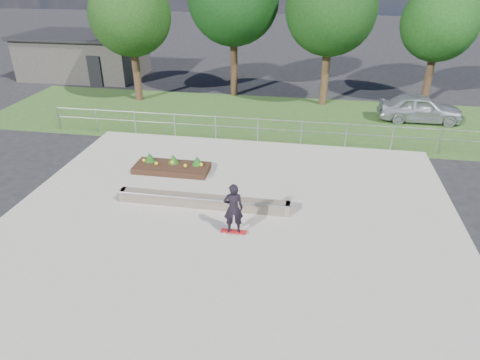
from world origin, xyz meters
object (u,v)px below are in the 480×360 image
Objects in this scene: planter_bed at (172,166)px; grind_ledge at (203,201)px; skateboarder at (233,209)px; parked_car at (420,108)px.

grind_ledge is at bearing -52.83° from planter_bed.
planter_bed is 1.73× the size of skateboarder.
skateboarder is at bearing -50.58° from planter_bed.
grind_ledge is at bearing 139.03° from parked_car.
grind_ledge is 3.19m from planter_bed.
parked_car is (9.03, 10.56, 0.45)m from grind_ledge.
skateboarder is (1.33, -1.42, 0.70)m from grind_ledge.
parked_car is at bearing 49.47° from grind_ledge.
planter_bed is 0.71× the size of parked_car.
planter_bed is 5.18m from skateboarder.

